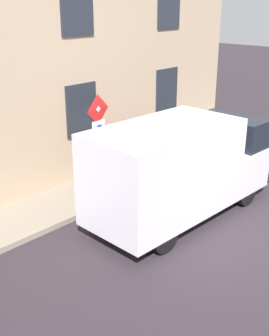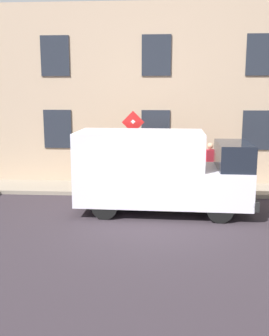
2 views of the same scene
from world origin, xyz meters
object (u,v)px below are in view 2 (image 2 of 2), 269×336
object	(u,v)px
bicycle_blue	(222,177)
bicycle_black	(200,176)
sign_post_stacked	(133,144)
litter_bin	(152,179)
bicycle_red	(177,176)
pedestrian	(210,164)
delivery_van	(160,170)

from	to	relation	value
bicycle_blue	bicycle_black	distance (m)	0.85
bicycle_black	sign_post_stacked	bearing A→B (deg)	20.92
sign_post_stacked	litter_bin	size ratio (longest dim) A/B	3.07
bicycle_blue	bicycle_red	xyz separation A→B (m)	(0.00, 1.70, 0.00)
bicycle_black	pedestrian	bearing A→B (deg)	120.91
sign_post_stacked	bicycle_red	world-z (taller)	sign_post_stacked
delivery_van	litter_bin	size ratio (longest dim) A/B	5.99
bicycle_red	pedestrian	xyz separation A→B (m)	(-0.48, -1.15, 0.56)
delivery_van	bicycle_red	world-z (taller)	delivery_van
litter_bin	pedestrian	bearing A→B (deg)	-79.62
bicycle_black	bicycle_red	world-z (taller)	same
sign_post_stacked	litter_bin	xyz separation A→B (m)	(0.15, -0.67, -1.29)
bicycle_blue	bicycle_red	bearing A→B (deg)	-5.26
bicycle_black	litter_bin	world-z (taller)	litter_bin
bicycle_blue	pedestrian	bearing A→B (deg)	36.54
delivery_van	bicycle_blue	distance (m)	3.84
bicycle_red	delivery_van	bearing A→B (deg)	82.32
bicycle_blue	litter_bin	distance (m)	2.79
pedestrian	bicycle_black	bearing A→B (deg)	-168.55
delivery_van	pedestrian	distance (m)	3.05
sign_post_stacked	bicycle_blue	bearing A→B (deg)	-72.94
bicycle_blue	delivery_van	bearing A→B (deg)	45.71
delivery_van	bicycle_red	size ratio (longest dim) A/B	3.14
bicycle_red	litter_bin	bearing A→B (deg)	47.75
bicycle_blue	litter_bin	world-z (taller)	litter_bin
bicycle_blue	pedestrian	xyz separation A→B (m)	(-0.48, 0.54, 0.56)
delivery_van	litter_bin	world-z (taller)	delivery_van
pedestrian	litter_bin	xyz separation A→B (m)	(-0.39, 2.11, -0.48)
delivery_van	bicycle_blue	bearing A→B (deg)	52.63
sign_post_stacked	pedestrian	distance (m)	2.94
sign_post_stacked	delivery_van	bearing A→B (deg)	-153.49
bicycle_red	litter_bin	size ratio (longest dim) A/B	1.91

